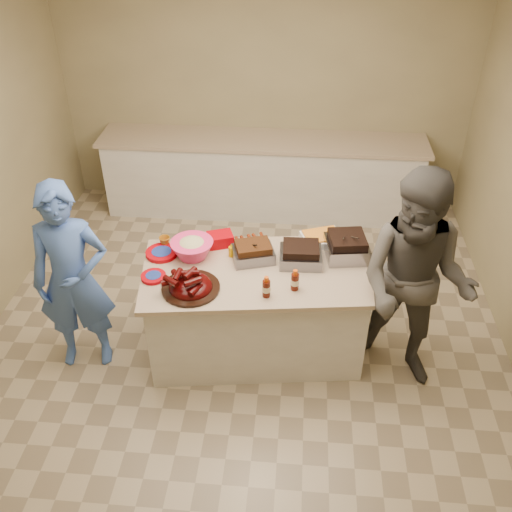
# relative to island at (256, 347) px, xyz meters

# --- Properties ---
(room) EXTENTS (4.50, 5.00, 2.70)m
(room) POSITION_rel_island_xyz_m (-0.12, 0.08, 0.00)
(room) COLOR tan
(room) RESTS_ON ground
(back_counter) EXTENTS (3.60, 0.64, 0.90)m
(back_counter) POSITION_rel_island_xyz_m (-0.12, 2.28, 0.45)
(back_counter) COLOR silver
(back_counter) RESTS_ON ground
(island) EXTENTS (1.85, 1.14, 0.83)m
(island) POSITION_rel_island_xyz_m (0.00, 0.00, 0.00)
(island) COLOR silver
(island) RESTS_ON ground
(rib_platter) EXTENTS (0.44, 0.44, 0.17)m
(rib_platter) POSITION_rel_island_xyz_m (-0.46, -0.27, 0.83)
(rib_platter) COLOR #450405
(rib_platter) RESTS_ON island
(pulled_pork_tray) EXTENTS (0.37, 0.32, 0.10)m
(pulled_pork_tray) POSITION_rel_island_xyz_m (-0.03, 0.14, 0.83)
(pulled_pork_tray) COLOR #47230F
(pulled_pork_tray) RESTS_ON island
(brisket_tray) EXTENTS (0.34, 0.28, 0.10)m
(brisket_tray) POSITION_rel_island_xyz_m (0.34, 0.14, 0.83)
(brisket_tray) COLOR black
(brisket_tray) RESTS_ON island
(roasting_pan) EXTENTS (0.37, 0.37, 0.13)m
(roasting_pan) POSITION_rel_island_xyz_m (0.71, 0.25, 0.83)
(roasting_pan) COLOR gray
(roasting_pan) RESTS_ON island
(coleslaw_bowl) EXTENTS (0.38, 0.38, 0.23)m
(coleslaw_bowl) POSITION_rel_island_xyz_m (-0.52, 0.14, 0.83)
(coleslaw_bowl) COLOR #F83174
(coleslaw_bowl) RESTS_ON island
(sausage_plate) EXTENTS (0.41, 0.41, 0.05)m
(sausage_plate) POSITION_rel_island_xyz_m (-0.05, 0.27, 0.83)
(sausage_plate) COLOR silver
(sausage_plate) RESTS_ON island
(mac_cheese_dish) EXTENTS (0.38, 0.33, 0.09)m
(mac_cheese_dish) POSITION_rel_island_xyz_m (0.51, 0.43, 0.83)
(mac_cheese_dish) COLOR orange
(mac_cheese_dish) RESTS_ON island
(bbq_bottle_a) EXTENTS (0.07, 0.07, 0.17)m
(bbq_bottle_a) POSITION_rel_island_xyz_m (0.10, -0.30, 0.83)
(bbq_bottle_a) COLOR #441006
(bbq_bottle_a) RESTS_ON island
(bbq_bottle_b) EXTENTS (0.07, 0.07, 0.17)m
(bbq_bottle_b) POSITION_rel_island_xyz_m (0.31, -0.21, 0.83)
(bbq_bottle_b) COLOR #441006
(bbq_bottle_b) RESTS_ON island
(mustard_bottle) EXTENTS (0.05, 0.05, 0.12)m
(mustard_bottle) POSITION_rel_island_xyz_m (-0.21, 0.17, 0.83)
(mustard_bottle) COLOR #D69A00
(mustard_bottle) RESTS_ON island
(sauce_bowl) EXTENTS (0.13, 0.06, 0.13)m
(sauce_bowl) POSITION_rel_island_xyz_m (-0.01, 0.23, 0.83)
(sauce_bowl) COLOR silver
(sauce_bowl) RESTS_ON island
(plate_stack_large) EXTENTS (0.29, 0.29, 0.03)m
(plate_stack_large) POSITION_rel_island_xyz_m (-0.77, 0.14, 0.83)
(plate_stack_large) COLOR #A60009
(plate_stack_large) RESTS_ON island
(plate_stack_small) EXTENTS (0.21, 0.21, 0.03)m
(plate_stack_small) POSITION_rel_island_xyz_m (-0.76, -0.16, 0.83)
(plate_stack_small) COLOR #A60009
(plate_stack_small) RESTS_ON island
(plastic_cup) EXTENTS (0.10, 0.10, 0.09)m
(plastic_cup) POSITION_rel_island_xyz_m (-0.77, 0.27, 0.83)
(plastic_cup) COLOR #AD6E17
(plastic_cup) RESTS_ON island
(basket_stack) EXTENTS (0.24, 0.21, 0.10)m
(basket_stack) POSITION_rel_island_xyz_m (-0.32, 0.33, 0.83)
(basket_stack) COLOR #A60009
(basket_stack) RESTS_ON island
(guest_blue) EXTENTS (0.87, 1.71, 0.39)m
(guest_blue) POSITION_rel_island_xyz_m (-1.38, -0.22, 0.00)
(guest_blue) COLOR #4369C0
(guest_blue) RESTS_ON ground
(guest_gray) EXTENTS (1.49, 2.00, 0.68)m
(guest_gray) POSITION_rel_island_xyz_m (1.18, -0.17, 0.00)
(guest_gray) COLOR #4C4945
(guest_gray) RESTS_ON ground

